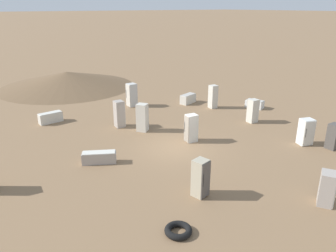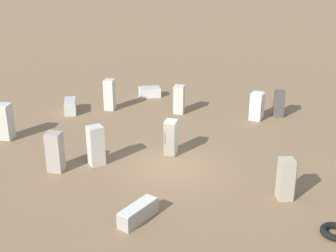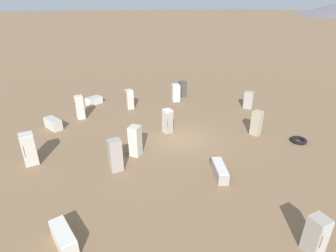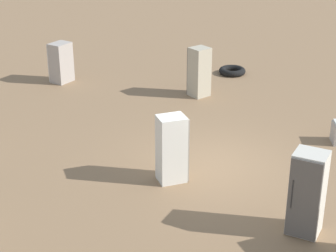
{
  "view_description": "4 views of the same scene",
  "coord_description": "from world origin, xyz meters",
  "px_view_note": "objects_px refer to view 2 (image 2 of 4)",
  "views": [
    {
      "loc": [
        -14.33,
        10.76,
        8.0
      ],
      "look_at": [
        0.89,
        -0.08,
        1.1
      ],
      "focal_mm": 35.0,
      "sensor_mm": 36.0,
      "label": 1
    },
    {
      "loc": [
        -2.18,
        19.25,
        9.76
      ],
      "look_at": [
        0.3,
        -0.71,
        1.74
      ],
      "focal_mm": 50.0,
      "sensor_mm": 36.0,
      "label": 2
    },
    {
      "loc": [
        9.44,
        12.88,
        8.35
      ],
      "look_at": [
        1.25,
        0.21,
        1.38
      ],
      "focal_mm": 28.0,
      "sensor_mm": 36.0,
      "label": 3
    },
    {
      "loc": [
        11.43,
        -7.04,
        6.95
      ],
      "look_at": [
        -0.21,
        -1.27,
        1.29
      ],
      "focal_mm": 60.0,
      "sensor_mm": 36.0,
      "label": 4
    }
  ],
  "objects_px": {
    "discarded_fridge_2": "(279,103)",
    "discarded_fridge_7": "(70,106)",
    "discarded_fridge_14": "(55,152)",
    "discarded_fridge_0": "(110,95)",
    "discarded_fridge_13": "(96,145)",
    "discarded_fridge_8": "(286,179)",
    "discarded_fridge_9": "(5,122)",
    "discarded_fridge_11": "(138,213)",
    "discarded_fridge_4": "(179,99)",
    "discarded_fridge_10": "(150,92)",
    "discarded_fridge_3": "(171,138)",
    "discarded_fridge_1": "(257,106)",
    "scrap_tire": "(335,232)"
  },
  "relations": [
    {
      "from": "discarded_fridge_8",
      "to": "discarded_fridge_10",
      "type": "height_order",
      "value": "discarded_fridge_8"
    },
    {
      "from": "discarded_fridge_1",
      "to": "discarded_fridge_10",
      "type": "xyz_separation_m",
      "value": [
        6.86,
        -3.42,
        -0.48
      ]
    },
    {
      "from": "discarded_fridge_2",
      "to": "discarded_fridge_4",
      "type": "height_order",
      "value": "discarded_fridge_4"
    },
    {
      "from": "discarded_fridge_7",
      "to": "discarded_fridge_13",
      "type": "bearing_deg",
      "value": 100.99
    },
    {
      "from": "discarded_fridge_0",
      "to": "discarded_fridge_13",
      "type": "relative_size",
      "value": 1.01
    },
    {
      "from": "discarded_fridge_0",
      "to": "discarded_fridge_1",
      "type": "xyz_separation_m",
      "value": [
        -8.88,
        0.59,
        -0.15
      ]
    },
    {
      "from": "discarded_fridge_0",
      "to": "discarded_fridge_4",
      "type": "distance_m",
      "value": 4.28
    },
    {
      "from": "discarded_fridge_3",
      "to": "discarded_fridge_13",
      "type": "relative_size",
      "value": 0.92
    },
    {
      "from": "discarded_fridge_14",
      "to": "scrap_tire",
      "type": "distance_m",
      "value": 12.11
    },
    {
      "from": "discarded_fridge_14",
      "to": "discarded_fridge_11",
      "type": "bearing_deg",
      "value": -33.51
    },
    {
      "from": "discarded_fridge_7",
      "to": "discarded_fridge_14",
      "type": "distance_m",
      "value": 7.79
    },
    {
      "from": "discarded_fridge_9",
      "to": "discarded_fridge_8",
      "type": "bearing_deg",
      "value": 163.42
    },
    {
      "from": "discarded_fridge_1",
      "to": "discarded_fridge_3",
      "type": "relative_size",
      "value": 0.92
    },
    {
      "from": "discarded_fridge_14",
      "to": "scrap_tire",
      "type": "bearing_deg",
      "value": -12.06
    },
    {
      "from": "discarded_fridge_1",
      "to": "discarded_fridge_14",
      "type": "bearing_deg",
      "value": -29.64
    },
    {
      "from": "discarded_fridge_4",
      "to": "discarded_fridge_7",
      "type": "height_order",
      "value": "discarded_fridge_4"
    },
    {
      "from": "scrap_tire",
      "to": "discarded_fridge_10",
      "type": "bearing_deg",
      "value": -58.51
    },
    {
      "from": "discarded_fridge_10",
      "to": "discarded_fridge_0",
      "type": "bearing_deg",
      "value": -53.05
    },
    {
      "from": "discarded_fridge_7",
      "to": "discarded_fridge_13",
      "type": "height_order",
      "value": "discarded_fridge_13"
    },
    {
      "from": "discarded_fridge_0",
      "to": "discarded_fridge_11",
      "type": "xyz_separation_m",
      "value": [
        -3.97,
        11.91,
        -0.63
      ]
    },
    {
      "from": "discarded_fridge_11",
      "to": "discarded_fridge_9",
      "type": "bearing_deg",
      "value": -10.22
    },
    {
      "from": "discarded_fridge_1",
      "to": "discarded_fridge_4",
      "type": "bearing_deg",
      "value": -75.77
    },
    {
      "from": "discarded_fridge_8",
      "to": "discarded_fridge_2",
      "type": "bearing_deg",
      "value": 164.55
    },
    {
      "from": "discarded_fridge_9",
      "to": "discarded_fridge_11",
      "type": "relative_size",
      "value": 1.04
    },
    {
      "from": "discarded_fridge_2",
      "to": "discarded_fridge_7",
      "type": "distance_m",
      "value": 12.52
    },
    {
      "from": "discarded_fridge_7",
      "to": "discarded_fridge_9",
      "type": "height_order",
      "value": "discarded_fridge_9"
    },
    {
      "from": "discarded_fridge_1",
      "to": "discarded_fridge_11",
      "type": "height_order",
      "value": "discarded_fridge_1"
    },
    {
      "from": "discarded_fridge_11",
      "to": "discarded_fridge_14",
      "type": "xyz_separation_m",
      "value": [
        4.42,
        -3.55,
        0.61
      ]
    },
    {
      "from": "discarded_fridge_0",
      "to": "discarded_fridge_7",
      "type": "bearing_deg",
      "value": 114.85
    },
    {
      "from": "discarded_fridge_7",
      "to": "discarded_fridge_14",
      "type": "height_order",
      "value": "discarded_fridge_14"
    },
    {
      "from": "discarded_fridge_4",
      "to": "discarded_fridge_10",
      "type": "bearing_deg",
      "value": 43.0
    },
    {
      "from": "discarded_fridge_10",
      "to": "discarded_fridge_13",
      "type": "distance_m",
      "value": 10.36
    },
    {
      "from": "discarded_fridge_0",
      "to": "discarded_fridge_10",
      "type": "xyz_separation_m",
      "value": [
        -2.02,
        -2.83,
        -0.63
      ]
    },
    {
      "from": "discarded_fridge_8",
      "to": "discarded_fridge_1",
      "type": "bearing_deg",
      "value": 172.68
    },
    {
      "from": "discarded_fridge_4",
      "to": "discarded_fridge_10",
      "type": "xyz_separation_m",
      "value": [
        2.26,
        -2.9,
        -0.53
      ]
    },
    {
      "from": "discarded_fridge_0",
      "to": "discarded_fridge_11",
      "type": "relative_size",
      "value": 1.04
    },
    {
      "from": "discarded_fridge_11",
      "to": "discarded_fridge_14",
      "type": "relative_size",
      "value": 0.99
    },
    {
      "from": "discarded_fridge_3",
      "to": "scrap_tire",
      "type": "xyz_separation_m",
      "value": [
        -6.59,
        5.98,
        -0.75
      ]
    },
    {
      "from": "discarded_fridge_3",
      "to": "discarded_fridge_7",
      "type": "bearing_deg",
      "value": -30.36
    },
    {
      "from": "discarded_fridge_2",
      "to": "discarded_fridge_14",
      "type": "bearing_deg",
      "value": -139.47
    },
    {
      "from": "discarded_fridge_3",
      "to": "discarded_fridge_8",
      "type": "relative_size",
      "value": 1.0
    },
    {
      "from": "discarded_fridge_1",
      "to": "discarded_fridge_0",
      "type": "bearing_deg",
      "value": -73.21
    },
    {
      "from": "scrap_tire",
      "to": "discarded_fridge_1",
      "type": "bearing_deg",
      "value": -79.06
    },
    {
      "from": "discarded_fridge_11",
      "to": "discarded_fridge_7",
      "type": "bearing_deg",
      "value": -31.9
    },
    {
      "from": "discarded_fridge_0",
      "to": "discarded_fridge_2",
      "type": "distance_m",
      "value": 10.22
    },
    {
      "from": "discarded_fridge_2",
      "to": "discarded_fridge_11",
      "type": "distance_m",
      "value": 13.62
    },
    {
      "from": "discarded_fridge_7",
      "to": "discarded_fridge_8",
      "type": "bearing_deg",
      "value": 127.15
    },
    {
      "from": "discarded_fridge_14",
      "to": "scrap_tire",
      "type": "xyz_separation_m",
      "value": [
        -11.53,
        3.6,
        -0.8
      ]
    },
    {
      "from": "discarded_fridge_2",
      "to": "discarded_fridge_9",
      "type": "distance_m",
      "value": 15.5
    },
    {
      "from": "discarded_fridge_13",
      "to": "discarded_fridge_0",
      "type": "bearing_deg",
      "value": 62.7
    }
  ]
}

